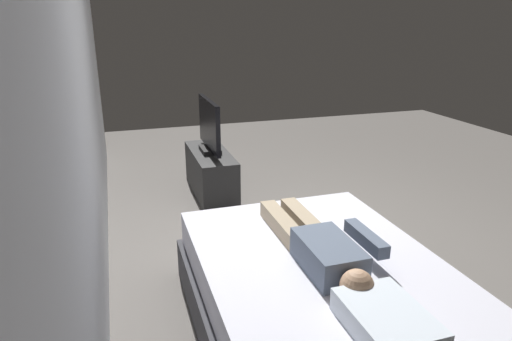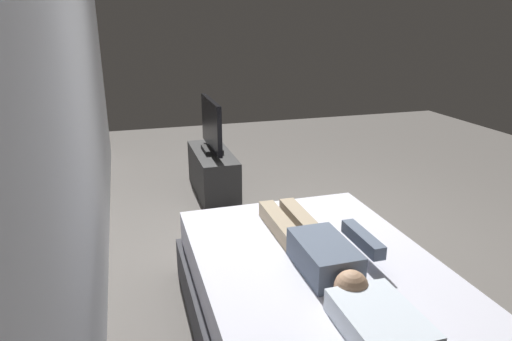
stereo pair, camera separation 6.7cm
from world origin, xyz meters
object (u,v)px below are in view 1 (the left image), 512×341
object	(u,v)px
tv_stand	(211,173)
tv	(209,127)
bed	(320,300)
person	(321,246)
remote	(366,237)
pillow	(386,321)

from	to	relation	value
tv_stand	tv	size ratio (longest dim) A/B	1.25
bed	tv_stand	size ratio (longest dim) A/B	1.82
tv_stand	tv	distance (m)	0.53
person	tv_stand	world-z (taller)	person
tv	bed	bearing A→B (deg)	-177.29
person	remote	bearing A→B (deg)	-69.53
bed	person	bearing A→B (deg)	-2.54
bed	remote	xyz separation A→B (m)	(0.18, -0.41, 0.29)
bed	tv	bearing A→B (deg)	2.71
pillow	tv_stand	bearing A→B (deg)	2.15
remote	tv_stand	world-z (taller)	remote
pillow	person	distance (m)	0.71
tv	remote	bearing A→B (deg)	-167.75
tv_stand	bed	bearing A→B (deg)	-177.29
bed	remote	world-z (taller)	remote
tv	pillow	bearing A→B (deg)	-177.85
remote	bed	bearing A→B (deg)	113.91
person	tv	bearing A→B (deg)	2.77
bed	tv	xyz separation A→B (m)	(2.62, 0.12, 0.52)
person	pillow	bearing A→B (deg)	179.90
remote	pillow	bearing A→B (deg)	154.76
remote	tv	xyz separation A→B (m)	(2.44, 0.53, 0.24)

